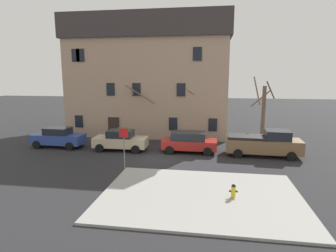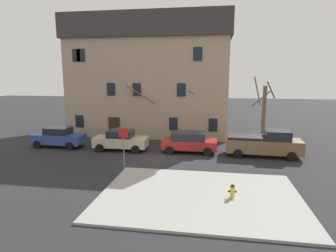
# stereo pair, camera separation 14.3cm
# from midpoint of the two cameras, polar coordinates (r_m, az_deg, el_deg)

# --- Properties ---
(ground_plane) EXTENTS (120.00, 120.00, 0.00)m
(ground_plane) POSITION_cam_midpoint_polar(r_m,az_deg,el_deg) (21.02, -2.34, -6.68)
(ground_plane) COLOR #262628
(sidewalk_slab) EXTENTS (10.04, 7.20, 0.12)m
(sidewalk_slab) POSITION_cam_midpoint_polar(r_m,az_deg,el_deg) (14.86, 6.33, -13.81)
(sidewalk_slab) COLOR #999993
(sidewalk_slab) RESTS_ON ground_plane
(building_main) EXTENTS (16.46, 9.21, 11.94)m
(building_main) POSITION_cam_midpoint_polar(r_m,az_deg,el_deg) (31.14, -3.49, 10.05)
(building_main) COLOR tan
(building_main) RESTS_ON ground_plane
(tree_bare_near) EXTENTS (2.74, 2.74, 5.87)m
(tree_bare_near) POSITION_cam_midpoint_polar(r_m,az_deg,el_deg) (27.55, -5.22, 4.02)
(tree_bare_near) COLOR brown
(tree_bare_near) RESTS_ON ground_plane
(tree_bare_mid) EXTENTS (2.30, 2.00, 7.10)m
(tree_bare_mid) POSITION_cam_midpoint_polar(r_m,az_deg,el_deg) (27.39, 6.20, 4.20)
(tree_bare_mid) COLOR brown
(tree_bare_mid) RESTS_ON ground_plane
(tree_bare_far) EXTENTS (2.08, 2.13, 6.00)m
(tree_bare_far) POSITION_cam_midpoint_polar(r_m,az_deg,el_deg) (28.07, 18.49, 3.00)
(tree_bare_far) COLOR brown
(tree_bare_far) RESTS_ON ground_plane
(car_blue_sedan) EXTENTS (4.48, 2.03, 1.71)m
(car_blue_sedan) POSITION_cam_midpoint_polar(r_m,az_deg,el_deg) (26.09, -21.42, -2.14)
(car_blue_sedan) COLOR #2D4799
(car_blue_sedan) RESTS_ON ground_plane
(car_beige_sedan) EXTENTS (4.37, 2.01, 1.68)m
(car_beige_sedan) POSITION_cam_midpoint_polar(r_m,az_deg,el_deg) (23.61, -9.70, -2.84)
(car_beige_sedan) COLOR #C6B793
(car_beige_sedan) RESTS_ON ground_plane
(car_red_wagon) EXTENTS (4.33, 2.10, 1.65)m
(car_red_wagon) POSITION_cam_midpoint_polar(r_m,az_deg,el_deg) (22.73, 4.09, -3.17)
(car_red_wagon) COLOR #AD231E
(car_red_wagon) RESTS_ON ground_plane
(pickup_truck_brown) EXTENTS (5.60, 2.33, 2.04)m
(pickup_truck_brown) POSITION_cam_midpoint_polar(r_m,az_deg,el_deg) (22.74, 18.60, -3.35)
(pickup_truck_brown) COLOR brown
(pickup_truck_brown) RESTS_ON ground_plane
(fire_hydrant) EXTENTS (0.42, 0.22, 0.68)m
(fire_hydrant) POSITION_cam_midpoint_polar(r_m,az_deg,el_deg) (14.68, 12.78, -12.56)
(fire_hydrant) COLOR gold
(fire_hydrant) RESTS_ON sidewalk_slab
(street_sign_pole) EXTENTS (0.76, 0.07, 2.82)m
(street_sign_pole) POSITION_cam_midpoint_polar(r_m,az_deg,el_deg) (18.31, -9.11, -2.94)
(street_sign_pole) COLOR slate
(street_sign_pole) RESTS_ON ground_plane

